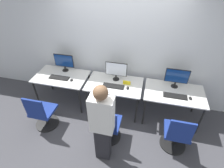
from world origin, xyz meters
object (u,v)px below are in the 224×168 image
Objects in this scene: mouse_right at (190,98)px; office_chair_right at (176,135)px; person_center at (102,124)px; keyboard_right at (175,96)px; office_chair_center at (108,127)px; monitor_right at (177,77)px; mouse_center at (128,88)px; office_chair_left at (43,114)px; keyboard_left at (59,78)px; mouse_left at (71,80)px; monitor_left at (64,62)px; keyboard_center at (113,86)px; monitor_center at (116,70)px.

office_chair_right is at bearing -108.38° from mouse_right.
keyboard_right is at bearing 43.31° from person_center.
monitor_right is at bearing 41.82° from office_chair_center.
mouse_center is 0.20× the size of keyboard_right.
monitor_right is at bearing 22.37° from office_chair_left.
monitor_right is (1.15, 1.41, 0.10)m from person_center.
mouse_left is (0.30, -0.02, 0.01)m from keyboard_left.
keyboard_left is 0.97× the size of monitor_right.
keyboard_right is (2.17, -0.02, -0.01)m from mouse_left.
monitor_left is 2.80m from office_chair_right.
office_chair_left is 2.66m from keyboard_right.
monitor_right is (1.23, 0.29, 0.23)m from keyboard_center.
office_chair_center is at bearing -0.02° from office_chair_left.
office_chair_center is 1.68m from monitor_right.
mouse_left is (0.30, -0.34, -0.22)m from monitor_left.
monitor_center reaches higher than office_chair_left.
keyboard_right is (1.23, -0.29, -0.23)m from monitor_center.
monitor_center is at bearing 90.00° from keyboard_center.
mouse_center is 0.06× the size of person_center.
monitor_right is 1.13m from office_chair_right.
mouse_left is 0.10× the size of office_chair_center.
person_center is (1.32, -1.45, -0.10)m from monitor_left.
office_chair_left is (-0.06, -0.76, -0.39)m from keyboard_left.
office_chair_center is (-0.23, -0.74, -0.40)m from mouse_center.
office_chair_right reaches higher than keyboard_right.
office_chair_right is at bearing 2.19° from office_chair_left.
office_chair_right is (0.07, -0.94, -0.62)m from monitor_right.
person_center is 3.43× the size of monitor_right.
office_chair_left is at bearing -164.11° from keyboard_right.
monitor_right is at bearing -0.98° from monitor_left.
office_chair_left is 1.87× the size of monitor_center.
mouse_left and mouse_center have the same top height.
keyboard_right is 0.28m from mouse_right.
monitor_left is at bearing 132.27° from person_center.
keyboard_center and keyboard_right have the same top height.
person_center is 17.67× the size of mouse_right.
mouse_center is (1.54, -0.02, 0.01)m from keyboard_left.
office_chair_right is (2.54, -0.98, -0.62)m from monitor_left.
keyboard_left is at bearing -173.59° from monitor_right.
monitor_left reaches higher than office_chair_right.
keyboard_left is 1.28m from monitor_center.
mouse_left is 0.91m from office_chair_left.
office_chair_left is 1.75m from monitor_center.
keyboard_left is 0.52× the size of office_chair_left.
keyboard_center is at bearing 179.71° from mouse_center.
office_chair_center reaches higher than keyboard_right.
monitor_center is 0.53× the size of office_chair_center.
monitor_right reaches higher than mouse_left.
monitor_center is at bearing 138.69° from mouse_center.
office_chair_left and office_chair_center have the same top height.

